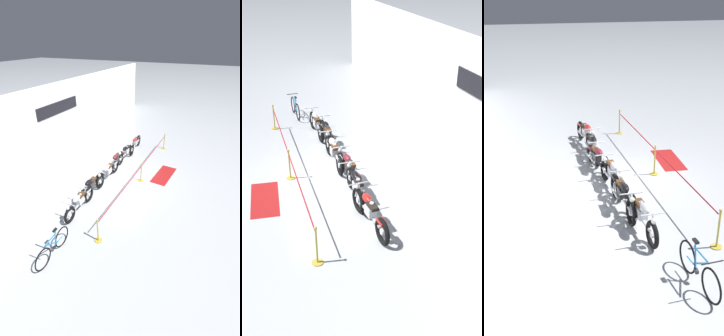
{
  "view_description": "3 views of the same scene",
  "coord_description": "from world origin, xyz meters",
  "views": [
    {
      "loc": [
        -9.32,
        -4.24,
        6.53
      ],
      "look_at": [
        0.02,
        0.17,
        0.47
      ],
      "focal_mm": 24.0,
      "sensor_mm": 36.0,
      "label": 1
    },
    {
      "loc": [
        12.19,
        -2.31,
        6.72
      ],
      "look_at": [
        1.31,
        1.0,
        0.72
      ],
      "focal_mm": 45.0,
      "sensor_mm": 36.0,
      "label": 2
    },
    {
      "loc": [
        -12.12,
        3.66,
        5.87
      ],
      "look_at": [
        -0.76,
        0.89,
        0.75
      ],
      "focal_mm": 45.0,
      "sensor_mm": 36.0,
      "label": 3
    }
  ],
  "objects": [
    {
      "name": "ground_plane",
      "position": [
        0.0,
        0.0,
        0.0
      ],
      "size": [
        120.0,
        120.0,
        0.0
      ],
      "primitive_type": "plane",
      "color": "#B2B7BC"
    },
    {
      "name": "motorcycle_silver_0",
      "position": [
        -3.3,
        0.51,
        0.46
      ],
      "size": [
        2.18,
        0.62,
        0.93
      ],
      "color": "black",
      "rests_on": "ground"
    },
    {
      "name": "motorcycle_black_1",
      "position": [
        -2.11,
        0.68,
        0.48
      ],
      "size": [
        2.38,
        0.62,
        0.95
      ],
      "color": "black",
      "rests_on": "ground"
    },
    {
      "name": "motorcycle_silver_2",
      "position": [
        -0.6,
        0.57,
        0.46
      ],
      "size": [
        2.36,
        0.62,
        0.93
      ],
      "color": "black",
      "rests_on": "ground"
    },
    {
      "name": "motorcycle_maroon_3",
      "position": [
        0.74,
        0.75,
        0.46
      ],
      "size": [
        2.24,
        0.62,
        0.91
      ],
      "color": "black",
      "rests_on": "ground"
    },
    {
      "name": "motorcycle_black_4",
      "position": [
        1.93,
        0.66,
        0.46
      ],
      "size": [
        2.3,
        0.62,
        0.92
      ],
      "color": "black",
      "rests_on": "ground"
    },
    {
      "name": "motorcycle_red_5",
      "position": [
        3.29,
        0.61,
        0.47
      ],
      "size": [
        2.35,
        0.63,
        0.95
      ],
      "color": "black",
      "rests_on": "ground"
    },
    {
      "name": "bicycle",
      "position": [
        -5.6,
        0.03,
        0.4
      ],
      "size": [
        1.77,
        0.48,
        0.98
      ],
      "color": "black",
      "rests_on": "ground"
    },
    {
      "name": "stanchion_far_left",
      "position": [
        -1.38,
        -1.04,
        0.72
      ],
      "size": [
        8.82,
        0.28,
        1.05
      ],
      "color": "gold",
      "rests_on": "ground"
    },
    {
      "name": "stanchion_mid_left",
      "position": [
        0.01,
        -1.04,
        0.36
      ],
      "size": [
        0.28,
        0.28,
        1.05
      ],
      "color": "gold",
      "rests_on": "ground"
    },
    {
      "name": "stanchion_mid_right",
      "position": [
        4.36,
        -1.04,
        0.36
      ],
      "size": [
        0.28,
        0.28,
        1.05
      ],
      "color": "gold",
      "rests_on": "ground"
    },
    {
      "name": "floor_banner",
      "position": [
        1.08,
        -1.98,
        0.0
      ],
      "size": [
        2.07,
        0.99,
        0.01
      ],
      "primitive_type": "cube",
      "rotation": [
        0.0,
        0.0,
        -0.08
      ],
      "color": "maroon",
      "rests_on": "ground"
    }
  ]
}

